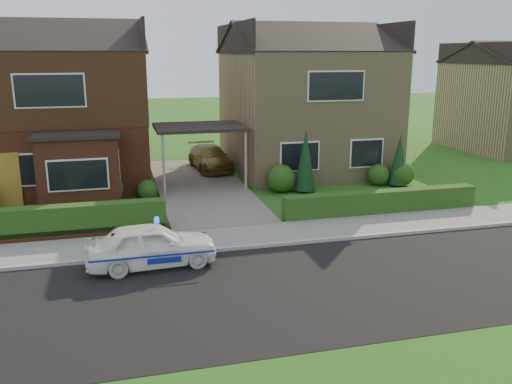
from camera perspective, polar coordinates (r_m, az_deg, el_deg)
name	(u,v)px	position (r m, az deg, el deg)	size (l,w,h in m)	color
ground	(269,291)	(13.80, 1.38, -10.39)	(120.00, 120.00, 0.00)	#1E5416
road	(269,291)	(13.80, 1.38, -10.39)	(60.00, 6.00, 0.02)	black
kerb	(242,248)	(16.51, -1.53, -5.88)	(60.00, 0.16, 0.12)	#9E9993
sidewalk	(234,237)	(17.47, -2.31, -4.75)	(60.00, 2.00, 0.10)	slate
driveway	(201,187)	(23.99, -5.81, 0.57)	(3.80, 12.00, 0.12)	#666059
house_left	(61,98)	(26.12, -19.86, 9.28)	(7.50, 9.53, 7.25)	brown
house_right	(304,96)	(27.71, 5.12, 10.01)	(7.50, 8.06, 7.25)	tan
carport_link	(200,128)	(23.46, -5.96, 6.71)	(3.80, 3.00, 2.77)	black
dwarf_wall	(47,236)	(18.37, -21.17, -4.35)	(7.70, 0.25, 0.36)	brown
hedge_left	(48,240)	(18.57, -21.07, -4.73)	(7.50, 0.55, 0.90)	#163912
hedge_right	(380,214)	(20.53, 12.96, -2.31)	(7.50, 0.55, 0.80)	#163912
shrub_left_mid	(106,188)	(21.95, -15.53, 0.40)	(1.32, 1.32, 1.32)	#163912
shrub_left_near	(147,190)	(22.32, -11.38, 0.25)	(0.84, 0.84, 0.84)	#163912
shrub_right_near	(281,179)	(23.04, 2.66, 1.42)	(1.20, 1.20, 1.20)	#163912
shrub_right_mid	(379,175)	(24.87, 12.78, 1.77)	(0.96, 0.96, 0.96)	#163912
shrub_right_far	(402,174)	(25.07, 15.13, 1.87)	(1.08, 1.08, 1.08)	#163912
conifer_a	(305,162)	(23.01, 5.21, 3.15)	(0.90, 0.90, 2.60)	black
conifer_b	(399,162)	(24.86, 14.81, 3.11)	(0.90, 0.90, 2.20)	black
police_car	(152,245)	(15.36, -10.93, -5.55)	(3.29, 3.66, 1.39)	white
driveway_car	(210,158)	(27.21, -4.84, 3.63)	(1.62, 3.98, 1.16)	olive
potted_plant_c	(6,227)	(19.19, -24.81, -3.37)	(0.40, 0.40, 0.72)	gray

